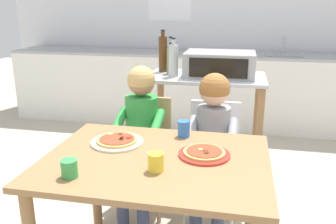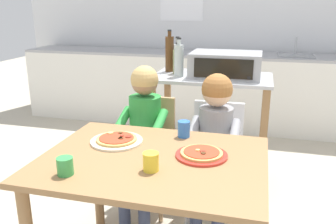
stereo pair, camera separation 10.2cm
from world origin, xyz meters
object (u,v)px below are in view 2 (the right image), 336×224
at_px(bottle_dark_olive_oil, 170,53).
at_px(drinking_cup_blue, 184,129).
at_px(toaster_oven, 226,64).
at_px(kitchen_island_cart, 211,114).
at_px(bottle_clear_vinegar, 177,56).
at_px(pizza_plate_cream, 117,140).
at_px(dining_chair_left, 149,145).
at_px(bottle_slim_sauce, 177,61).
at_px(pizza_plate_red_rimmed, 202,154).
at_px(dining_table, 153,177).
at_px(child_in_green_shirt, 143,125).
at_px(drinking_cup_yellow, 151,162).
at_px(dining_chair_right, 216,153).
at_px(drinking_cup_green, 65,166).
at_px(bottle_squat_spirits, 179,60).
at_px(child_in_grey_shirt, 214,133).

height_order(bottle_dark_olive_oil, drinking_cup_blue, bottle_dark_olive_oil).
bearing_deg(toaster_oven, kitchen_island_cart, -176.32).
distance_m(bottle_clear_vinegar, pizza_plate_cream, 1.29).
bearing_deg(drinking_cup_blue, dining_chair_left, 131.24).
distance_m(toaster_oven, bottle_slim_sauce, 0.40).
bearing_deg(bottle_slim_sauce, dining_chair_left, -99.83).
distance_m(bottle_slim_sauce, pizza_plate_red_rimmed, 1.25).
xyz_separation_m(dining_table, pizza_plate_cream, (-0.26, 0.15, 0.12)).
height_order(child_in_green_shirt, drinking_cup_yellow, child_in_green_shirt).
bearing_deg(drinking_cup_yellow, dining_chair_right, 76.54).
distance_m(kitchen_island_cart, bottle_dark_olive_oil, 0.61).
relative_size(kitchen_island_cart, bottle_dark_olive_oil, 2.70).
bearing_deg(pizza_plate_red_rimmed, drinking_cup_green, -147.82).
bearing_deg(pizza_plate_cream, bottle_slim_sauce, 85.33).
xyz_separation_m(dining_chair_right, drinking_cup_green, (-0.56, -0.97, 0.28)).
bearing_deg(pizza_plate_cream, drinking_cup_blue, 27.23).
height_order(kitchen_island_cart, bottle_squat_spirits, bottle_squat_spirits).
relative_size(bottle_clear_vinegar, pizza_plate_cream, 0.97).
height_order(pizza_plate_red_rimmed, drinking_cup_blue, drinking_cup_blue).
bearing_deg(pizza_plate_cream, child_in_grey_shirt, 41.16).
bearing_deg(dining_chair_right, bottle_slim_sauce, 127.02).
bearing_deg(kitchen_island_cart, drinking_cup_yellow, -93.81).
height_order(bottle_slim_sauce, dining_table, bottle_slim_sauce).
bearing_deg(toaster_oven, child_in_grey_shirt, -89.32).
distance_m(bottle_squat_spirits, pizza_plate_cream, 1.02).
relative_size(bottle_squat_spirits, drinking_cup_yellow, 3.43).
bearing_deg(bottle_dark_olive_oil, drinking_cup_green, -92.74).
relative_size(bottle_clear_vinegar, bottle_squat_spirits, 0.94).
bearing_deg(dining_table, drinking_cup_blue, 74.72).
bearing_deg(bottle_dark_olive_oil, drinking_cup_yellow, -78.82).
distance_m(kitchen_island_cart, dining_chair_right, 0.53).
bearing_deg(drinking_cup_green, drinking_cup_yellow, 20.76).
distance_m(bottle_squat_spirits, dining_chair_right, 0.79).
bearing_deg(dining_chair_right, child_in_grey_shirt, -90.00).
bearing_deg(pizza_plate_red_rimmed, bottle_dark_olive_oil, 111.58).
bearing_deg(bottle_clear_vinegar, dining_chair_left, -94.28).
bearing_deg(pizza_plate_red_rimmed, dining_chair_right, 90.00).
bearing_deg(child_in_grey_shirt, child_in_green_shirt, 177.47).
height_order(toaster_oven, pizza_plate_cream, toaster_oven).
distance_m(drinking_cup_green, drinking_cup_blue, 0.73).
bearing_deg(kitchen_island_cart, bottle_slim_sauce, 173.14).
bearing_deg(child_in_green_shirt, child_in_grey_shirt, -2.53).
bearing_deg(bottle_slim_sauce, drinking_cup_blue, -74.20).
relative_size(bottle_slim_sauce, pizza_plate_red_rimmed, 0.94).
bearing_deg(dining_table, bottle_slim_sauce, 97.77).
relative_size(dining_chair_left, drinking_cup_yellow, 9.29).
distance_m(toaster_oven, dining_chair_right, 0.73).
bearing_deg(bottle_clear_vinegar, bottle_squat_spirits, -74.63).
distance_m(kitchen_island_cart, drinking_cup_yellow, 1.35).
xyz_separation_m(bottle_squat_spirits, drinking_cup_blue, (0.21, -0.78, -0.27)).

